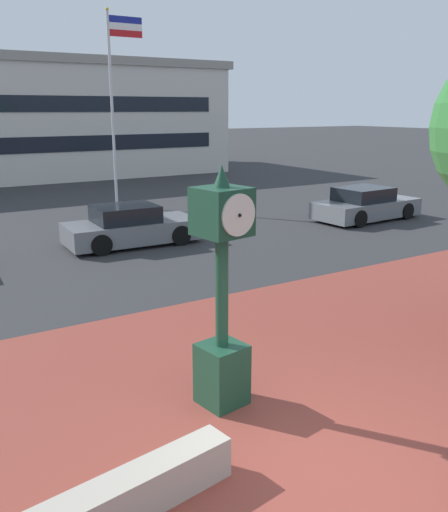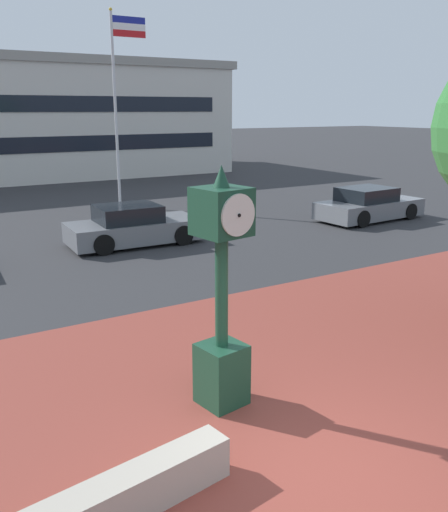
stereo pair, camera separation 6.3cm
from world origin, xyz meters
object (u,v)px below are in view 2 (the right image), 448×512
(street_clock, at_px, (222,298))
(flagpole_primary, at_px, (118,95))
(car_street_far, at_px, (369,205))
(car_street_mid, at_px, (133,227))

(street_clock, relative_size, flagpole_primary, 0.43)
(street_clock, height_order, car_street_far, street_clock)
(car_street_mid, xyz_separation_m, flagpole_primary, (2.30, 6.91, 4.21))
(street_clock, distance_m, car_street_mid, 10.28)
(car_street_far, distance_m, flagpole_primary, 11.42)
(car_street_far, bearing_deg, car_street_mid, -98.97)
(car_street_mid, height_order, flagpole_primary, flagpole_primary)
(street_clock, xyz_separation_m, car_street_far, (12.00, 8.92, -1.07))
(street_clock, bearing_deg, flagpole_primary, 64.83)
(car_street_mid, distance_m, car_street_far, 9.45)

